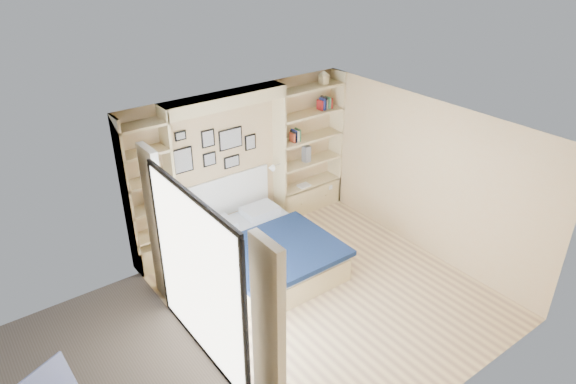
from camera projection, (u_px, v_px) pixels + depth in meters
ground at (325, 291)px, 7.45m from camera, size 4.50×4.50×0.00m
room_shell at (243, 194)px, 7.83m from camera, size 4.50×4.50×4.50m
bed at (264, 251)px, 7.87m from camera, size 1.77×2.31×1.07m
photo_gallery at (214, 149)px, 8.04m from camera, size 1.48×0.02×0.82m
reading_lamps at (232, 180)px, 8.20m from camera, size 1.92×0.12×0.15m
shelf_decor at (297, 126)px, 8.70m from camera, size 3.51×0.23×2.03m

